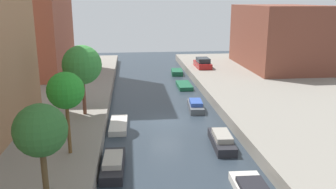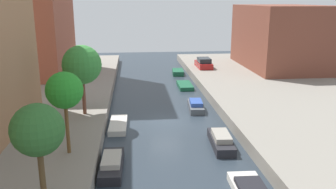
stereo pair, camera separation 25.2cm
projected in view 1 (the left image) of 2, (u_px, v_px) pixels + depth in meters
ground_plane at (166, 122)px, 30.61m from camera, size 84.00×84.00×0.00m
quay_right at (331, 111)px, 32.04m from camera, size 20.00×64.00×1.00m
low_block_right at (281, 37)px, 49.25m from camera, size 10.00×15.53×8.48m
street_tree_0 at (41, 131)px, 15.01m from camera, size 2.30×2.30×5.04m
street_tree_1 at (66, 91)px, 21.06m from camera, size 2.24×2.24×5.13m
street_tree_2 at (82, 65)px, 28.53m from camera, size 3.18×3.18×5.74m
parked_car at (203, 63)px, 49.59m from camera, size 1.87×4.35×1.39m
moored_boat_left_1 at (113, 164)px, 21.89m from camera, size 1.44×4.30×0.93m
moored_boat_left_2 at (119, 125)px, 29.20m from camera, size 1.48×4.19×0.45m
moored_boat_right_2 at (222, 140)px, 25.52m from camera, size 1.57×4.37×1.01m
moored_boat_right_3 at (196, 106)px, 33.98m from camera, size 1.59×3.92×0.93m
moored_boat_right_4 at (184, 86)px, 42.55m from camera, size 1.61×3.92×0.46m
moored_boat_right_5 at (177, 72)px, 49.96m from camera, size 1.69×3.20×0.63m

